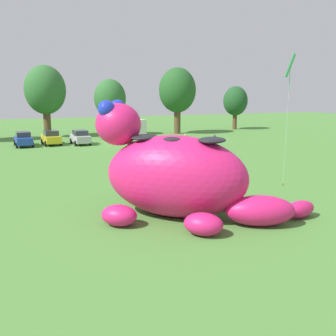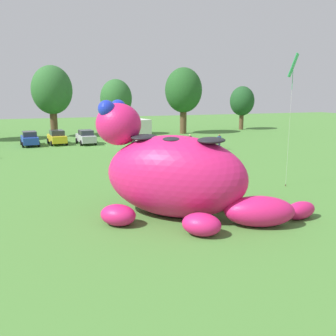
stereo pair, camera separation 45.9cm
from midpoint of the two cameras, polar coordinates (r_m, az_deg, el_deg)
name	(u,v)px [view 1 (the left image)]	position (r m, az deg, el deg)	size (l,w,h in m)	color
ground_plane	(199,217)	(18.92, 4.10, -7.51)	(160.00, 160.00, 0.00)	#4C8438
giant_inflatable_creature	(176,175)	(18.54, 0.48, -1.06)	(10.75, 8.21, 5.80)	#E01E6B
car_blue	(23,139)	(46.55, -21.61, 4.17)	(2.22, 4.24, 1.72)	#2347B7
car_yellow	(51,138)	(46.84, -17.79, 4.46)	(2.28, 4.26, 1.72)	yellow
car_silver	(80,137)	(46.25, -13.60, 4.61)	(2.19, 4.22, 1.72)	#B7BABF
box_truck	(128,129)	(47.45, -6.47, 5.92)	(3.37, 6.67, 2.95)	silver
tree_mid_left	(45,90)	(54.78, -18.58, 11.23)	(5.56, 5.56, 9.86)	brown
tree_centre_left	(110,99)	(54.90, -9.14, 10.45)	(4.55, 4.55, 8.08)	brown
tree_centre	(177,91)	(56.86, 1.22, 11.79)	(5.55, 5.55, 9.85)	brown
tree_centre_right	(235,101)	(64.55, 10.11, 10.06)	(4.07, 4.07, 7.23)	brown
spectator_near_inflatable	(185,142)	(40.73, 2.34, 4.01)	(0.38, 0.26, 1.71)	black
spectator_by_cars	(214,142)	(41.02, 6.82, 3.99)	(0.38, 0.26, 1.71)	#2D334C
spectator_wandering	(226,166)	(27.57, 8.45, 0.29)	(0.38, 0.26, 1.71)	#726656
tethered_flying_kite	(290,68)	(25.47, 17.77, 14.45)	(1.13, 1.13, 8.56)	brown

